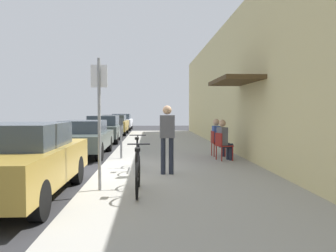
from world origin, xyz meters
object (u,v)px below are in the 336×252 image
Objects in this scene: parked_car_3 at (114,124)px; cafe_chair_1 at (216,142)px; parked_car_2 at (104,129)px; street_sign at (99,113)px; parked_car_4 at (121,122)px; bicycle_0 at (138,174)px; cafe_chair_0 at (222,144)px; parking_meter at (121,135)px; seated_patron_0 at (224,138)px; pedestrian_standing at (167,134)px; parked_car_1 at (83,137)px; bicycle_1 at (137,156)px; seated_patron_1 at (218,136)px; parked_car_0 at (19,160)px.

cafe_chair_1 is (4.78, -12.82, -0.11)m from parked_car_3.
parked_car_2 is 1.69× the size of street_sign.
parked_car_4 reaches higher than bicycle_0.
parked_car_4 is at bearing 103.50° from cafe_chair_0.
parking_meter reaches higher than cafe_chair_1.
parked_car_3 is at bearing 90.00° from parked_car_2.
seated_patron_0 is 0.76× the size of pedestrian_standing.
parked_car_1 is 1.00× the size of parked_car_2.
parked_car_3 reaches higher than bicycle_1.
parked_car_3 is at bearing 110.44° from cafe_chair_1.
parked_car_4 is 3.41× the size of seated_patron_1.
parked_car_3 reaches higher than parked_car_1.
parked_car_2 is at bearing 121.22° from seated_patron_0.
parked_car_2 is 9.84m from bicycle_1.
parked_car_0 is 2.28m from bicycle_0.
parked_car_3 is 14.62m from cafe_chair_0.
parked_car_1 is 4.95m from cafe_chair_1.
parking_meter is 3.31m from seated_patron_1.
parked_car_0 reaches higher than cafe_chair_0.
parked_car_2 is 1.00× the size of parked_car_3.
bicycle_0 and bicycle_1 have the same top height.
bicycle_1 is at bearing -148.71° from cafe_chair_0.
street_sign reaches higher than parked_car_0.
bicycle_0 is at bearing -116.33° from seated_patron_1.
parked_car_0 is 6.28m from cafe_chair_0.
parking_meter is at bearing -78.12° from parked_car_2.
bicycle_1 is 3.15m from seated_patron_0.
parked_car_2 reaches higher than bicycle_0.
cafe_chair_0 is at bearing 31.29° from bicycle_1.
seated_patron_0 is (2.57, 4.22, 0.34)m from bicycle_0.
seated_patron_1 is at bearing 59.72° from pedestrian_standing.
street_sign reaches higher than parked_car_1.
parking_meter is 0.77× the size of bicycle_0.
parked_car_1 is 6.48m from street_sign.
cafe_chair_0 is (3.23, -0.63, -0.26)m from parking_meter.
pedestrian_standing is at bearing -42.15° from bicycle_1.
parked_car_4 is 20.48m from cafe_chair_0.
parked_car_3 is at bearing -90.00° from parked_car_4.
parked_car_4 is at bearing 95.36° from bicycle_0.
cafe_chair_1 is at bearing -75.83° from parked_car_4.
seated_patron_1 is (3.29, 0.37, -0.07)m from parking_meter.
bicycle_1 is at bearing -82.04° from parked_car_3.
street_sign is 1.52× the size of bicycle_1.
pedestrian_standing reaches higher than parking_meter.
bicycle_1 is 1.97× the size of cafe_chair_0.
street_sign reaches higher than parking_meter.
seated_patron_1 is 3.82m from pedestrian_standing.
parked_car_2 is 9.32m from cafe_chair_0.
bicycle_1 is 3.08m from cafe_chair_0.
seated_patron_1 is at bearing -55.36° from parked_car_2.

